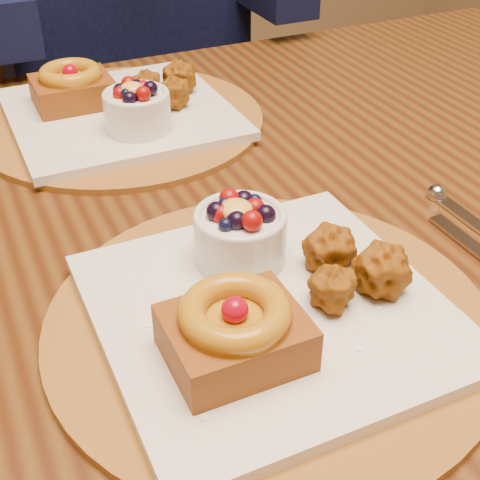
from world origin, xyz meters
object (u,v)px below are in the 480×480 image
at_px(place_setting_near, 265,300).
at_px(chair_far, 83,152).
at_px(dining_table, 182,257).
at_px(place_setting_far, 119,109).

bearing_deg(place_setting_near, chair_far, 87.58).
relative_size(place_setting_near, chair_far, 0.46).
xyz_separation_m(dining_table, chair_far, (0.04, 0.75, -0.22)).
height_order(dining_table, place_setting_far, place_setting_far).
bearing_deg(place_setting_near, place_setting_far, 89.99).
xyz_separation_m(place_setting_near, place_setting_far, (0.00, 0.43, -0.00)).
distance_m(place_setting_near, place_setting_far, 0.43).
height_order(dining_table, chair_far, chair_far).
bearing_deg(chair_far, dining_table, -81.91).
xyz_separation_m(place_setting_far, chair_far, (0.04, 0.54, -0.32)).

